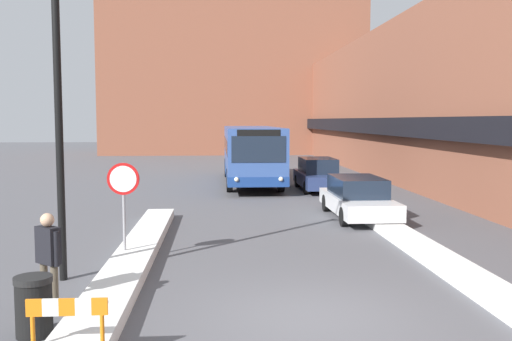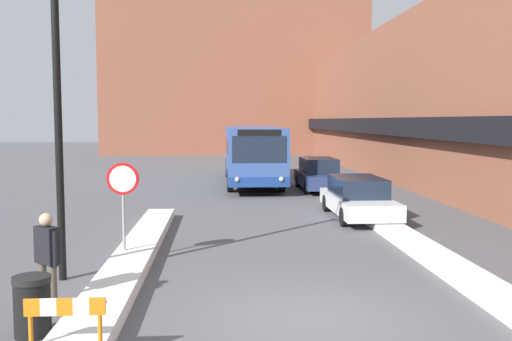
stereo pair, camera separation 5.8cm
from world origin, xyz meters
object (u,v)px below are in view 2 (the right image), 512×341
object	(u,v)px
parked_car_middle	(319,174)
street_lamp	(70,83)
pedestrian	(47,253)
construction_barricade	(65,318)
trash_bin	(32,306)
city_bus	(252,152)
parked_car_front	(358,197)
stop_sign	(123,190)

from	to	relation	value
parked_car_middle	street_lamp	xyz separation A→B (m)	(-7.81, -15.01, 3.37)
pedestrian	construction_barricade	bearing A→B (deg)	-28.29
street_lamp	pedestrian	bearing A→B (deg)	-88.94
parked_car_middle	construction_barricade	distance (m)	20.51
street_lamp	pedestrian	xyz separation A→B (m)	(0.04, -2.05, -3.08)
trash_bin	pedestrian	bearing A→B (deg)	94.42
parked_car_middle	city_bus	bearing A→B (deg)	134.07
construction_barricade	pedestrian	bearing A→B (deg)	111.67
parked_car_front	construction_barricade	bearing A→B (deg)	-120.91
pedestrian	stop_sign	bearing A→B (deg)	118.27
parked_car_middle	street_lamp	world-z (taller)	street_lamp
city_bus	pedestrian	bearing A→B (deg)	-103.14
stop_sign	pedestrian	world-z (taller)	stop_sign
construction_barricade	parked_car_front	bearing A→B (deg)	59.09
parked_car_middle	trash_bin	bearing A→B (deg)	-112.91
city_bus	pedestrian	size ratio (longest dim) A/B	6.64
parked_car_front	street_lamp	xyz separation A→B (m)	(-7.81, -7.18, 3.43)
parked_car_front	parked_car_middle	size ratio (longest dim) A/B	1.02
pedestrian	construction_barricade	distance (m)	2.46
city_bus	stop_sign	size ratio (longest dim) A/B	4.93
parked_car_middle	stop_sign	xyz separation A→B (m)	(-7.04, -13.53, 0.96)
parked_car_front	trash_bin	distance (m)	12.90
street_lamp	construction_barricade	xyz separation A→B (m)	(0.93, -4.31, -3.47)
city_bus	pedestrian	world-z (taller)	city_bus
street_lamp	pedestrian	size ratio (longest dim) A/B	3.82
street_lamp	pedestrian	world-z (taller)	street_lamp
parked_car_front	pedestrian	size ratio (longest dim) A/B	2.76
parked_car_middle	trash_bin	size ratio (longest dim) A/B	5.02
pedestrian	trash_bin	world-z (taller)	pedestrian
parked_car_front	parked_car_middle	xyz separation A→B (m)	(0.00, 7.83, 0.05)
parked_car_front	parked_car_middle	bearing A→B (deg)	90.00
parked_car_front	street_lamp	distance (m)	11.15
stop_sign	construction_barricade	distance (m)	5.88
parked_car_middle	construction_barricade	size ratio (longest dim) A/B	4.34
stop_sign	street_lamp	size ratio (longest dim) A/B	0.35
construction_barricade	city_bus	bearing A→B (deg)	80.34
parked_car_front	construction_barricade	distance (m)	13.39
trash_bin	construction_barricade	distance (m)	1.40
stop_sign	trash_bin	xyz separation A→B (m)	(-0.65, -4.65, -1.24)
parked_car_middle	pedestrian	bearing A→B (deg)	-114.49
city_bus	construction_barricade	size ratio (longest dim) A/B	10.62
stop_sign	street_lamp	xyz separation A→B (m)	(-0.77, -1.48, 2.41)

